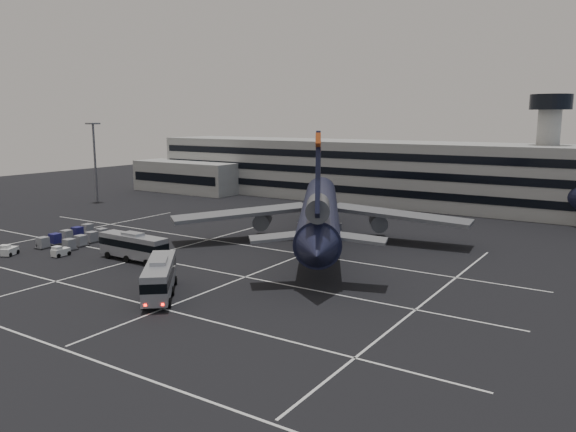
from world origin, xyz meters
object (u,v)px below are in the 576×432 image
object	(u,v)px
uld_cluster	(75,237)
tug_a	(60,252)
bus_near	(160,276)
trijet_main	(320,211)
bus_far	(133,245)

from	to	relation	value
uld_cluster	tug_a	bearing A→B (deg)	-49.02
bus_near	tug_a	distance (m)	25.65
trijet_main	bus_far	bearing A→B (deg)	-155.40
trijet_main	bus_far	distance (m)	28.16
tug_a	bus_far	bearing A→B (deg)	19.00
trijet_main	tug_a	distance (m)	38.32
trijet_main	bus_far	world-z (taller)	trijet_main
bus_near	bus_far	bearing A→B (deg)	107.79
bus_near	tug_a	bearing A→B (deg)	128.62
tug_a	bus_near	bearing A→B (deg)	-13.16
bus_near	bus_far	size ratio (longest dim) A/B	0.97
bus_far	tug_a	distance (m)	11.49
trijet_main	uld_cluster	xyz separation A→B (m)	(-33.24, -19.65, -4.42)
bus_near	uld_cluster	xyz separation A→B (m)	(-31.14, 12.05, -1.45)
bus_near	bus_far	xyz separation A→B (m)	(-14.43, 9.12, -0.13)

